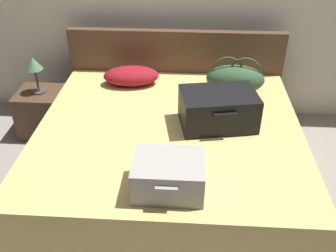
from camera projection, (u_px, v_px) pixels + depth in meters
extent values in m
plane|color=gray|center=(166.00, 219.00, 2.84)|extent=(12.00, 12.00, 0.00)
cube|color=tan|center=(169.00, 156.00, 3.01)|extent=(2.00, 1.89, 0.57)
cube|color=#4C3323|center=(175.00, 78.00, 3.72)|extent=(2.04, 0.08, 0.97)
cube|color=black|center=(218.00, 113.00, 2.83)|extent=(0.61, 0.46, 0.20)
cube|color=#28282D|center=(218.00, 109.00, 2.82)|extent=(0.54, 0.41, 0.14)
cube|color=#99999E|center=(207.00, 104.00, 2.72)|extent=(0.16, 0.14, 0.03)
cube|color=#99999E|center=(229.00, 95.00, 2.80)|extent=(0.11, 0.09, 0.06)
cube|color=black|center=(219.00, 97.00, 2.76)|extent=(0.61, 0.46, 0.07)
cube|color=black|center=(225.00, 115.00, 2.61)|extent=(0.17, 0.05, 0.02)
cube|color=gray|center=(169.00, 179.00, 2.25)|extent=(0.42, 0.33, 0.16)
cube|color=#28282D|center=(169.00, 176.00, 2.23)|extent=(0.37, 0.29, 0.11)
cube|color=black|center=(155.00, 169.00, 2.16)|extent=(0.10, 0.10, 0.06)
cube|color=gray|center=(169.00, 165.00, 2.19)|extent=(0.42, 0.33, 0.06)
cube|color=gray|center=(166.00, 190.00, 2.05)|extent=(0.13, 0.02, 0.02)
ellipsoid|color=#2D4C2D|center=(235.00, 79.00, 3.26)|extent=(0.51, 0.30, 0.24)
torus|color=#2D4C2D|center=(227.00, 72.00, 3.23)|extent=(0.27, 0.03, 0.27)
torus|color=#2D4C2D|center=(245.00, 73.00, 3.22)|extent=(0.27, 0.03, 0.27)
ellipsoid|color=maroon|center=(131.00, 76.00, 3.40)|extent=(0.52, 0.31, 0.17)
cube|color=#4C3323|center=(44.00, 112.00, 3.69)|extent=(0.44, 0.40, 0.45)
cylinder|color=#3F3833|center=(39.00, 91.00, 3.57)|extent=(0.13, 0.13, 0.02)
cylinder|color=#4C443D|center=(37.00, 80.00, 3.50)|extent=(0.02, 0.02, 0.22)
cone|color=#4C724C|center=(33.00, 63.00, 3.41)|extent=(0.16, 0.16, 0.11)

